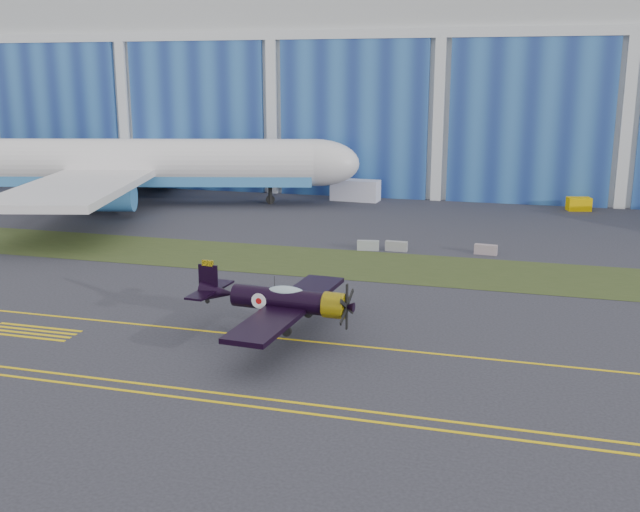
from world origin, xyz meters
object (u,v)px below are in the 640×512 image
(jetliner, at_px, (121,111))
(shipping_container, at_px, (355,190))
(warbird, at_px, (280,300))
(tug, at_px, (579,204))

(jetliner, relative_size, shipping_container, 12.66)
(warbird, bearing_deg, jetliner, 133.55)
(warbird, distance_m, jetliner, 54.20)
(shipping_container, bearing_deg, jetliner, -156.09)
(warbird, xyz_separation_m, shipping_container, (-7.19, 50.92, -1.13))
(jetliner, height_order, tug, jetliner)
(shipping_container, bearing_deg, tug, 4.39)
(warbird, height_order, jetliner, jetliner)
(jetliner, distance_m, shipping_container, 30.48)
(warbird, relative_size, tug, 5.42)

